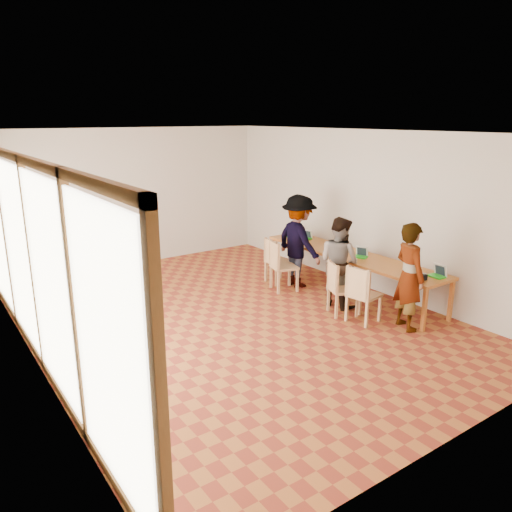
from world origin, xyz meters
The scene contains 25 objects.
ground centered at (0.00, 0.00, 0.00)m, with size 8.00×8.00×0.00m, color #A55828.
wall_back centered at (0.00, 4.00, 1.50)m, with size 6.00×0.10×3.00m, color beige.
wall_front centered at (0.00, -4.00, 1.50)m, with size 6.00×0.10×3.00m, color beige.
wall_right centered at (3.00, 0.00, 1.50)m, with size 0.10×8.00×3.00m, color beige.
window_wall centered at (-2.96, 0.00, 1.50)m, with size 0.10×8.00×3.00m, color white.
ceiling centered at (0.00, 0.00, 3.02)m, with size 6.00×8.00×0.04m, color white.
communal_table centered at (2.50, -0.17, 0.70)m, with size 0.80×4.00×0.75m.
side_table centered at (-2.40, 3.11, 0.67)m, with size 0.90×0.90×0.75m.
chair_near centered at (1.58, -1.32, 0.58)m, with size 0.51×0.51×0.51m.
chair_mid centered at (1.54, -0.84, 0.56)m, with size 0.55×0.55×0.49m.
chair_far centered at (1.47, 0.67, 0.59)m, with size 0.55×0.55×0.51m.
chair_empty centered at (1.66, 1.07, 0.56)m, with size 0.44×0.44×0.48m.
chair_spare centered at (-1.48, 1.59, 0.60)m, with size 0.48×0.48×0.52m.
person_near centered at (2.04, -1.87, 0.85)m, with size 0.62×0.41×1.70m, color gray.
person_mid centered at (1.86, -0.52, 0.79)m, with size 0.77×0.60×1.59m, color gray.
person_far centered at (1.95, 0.69, 0.90)m, with size 1.16×0.67×1.80m, color gray.
laptop_near centered at (2.67, -1.94, 0.81)m, with size 0.22×0.25×0.21m.
laptop_mid centered at (2.51, -0.42, 0.80)m, with size 0.28×0.29×0.20m.
laptop_far centered at (2.62, 1.22, 0.80)m, with size 0.23×0.26×0.19m.
yellow_mug centered at (2.34, -1.59, 0.79)m, with size 0.11×0.11×0.09m, color #BF871A.
green_bottle centered at (2.38, 1.56, 0.89)m, with size 0.07×0.07×0.28m, color #217F35.
clear_glass centered at (2.39, -1.89, 0.80)m, with size 0.07×0.07×0.09m, color silver.
condiment_cup centered at (2.20, -0.57, 0.78)m, with size 0.08×0.08×0.06m, color white.
pink_phone centered at (2.59, -1.69, 0.76)m, with size 0.05×0.10×0.01m, color #BC3E57.
black_pouch centered at (2.30, -1.83, 0.80)m, with size 0.16×0.26×0.09m, color black.
Camera 1 is at (-4.08, -6.49, 3.23)m, focal length 35.00 mm.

